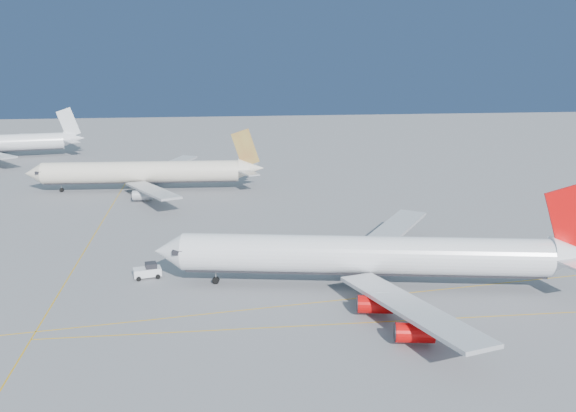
{
  "coord_description": "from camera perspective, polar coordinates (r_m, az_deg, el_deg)",
  "views": [
    {
      "loc": [
        -15.22,
        -95.35,
        38.14
      ],
      "look_at": [
        -0.96,
        26.03,
        7.0
      ],
      "focal_mm": 40.0,
      "sensor_mm": 36.0,
      "label": 1
    }
  ],
  "objects": [
    {
      "name": "pushback_tug",
      "position": [
        110.17,
        -12.34,
        -5.66
      ],
      "size": [
        4.88,
        3.55,
        2.53
      ],
      "rotation": [
        0.0,
        0.0,
        0.22
      ],
      "color": "white",
      "rests_on": "ground"
    },
    {
      "name": "ground",
      "position": [
        103.82,
        2.22,
        -7.27
      ],
      "size": [
        500.0,
        500.0,
        0.0
      ],
      "primitive_type": "plane",
      "color": "slate",
      "rests_on": "ground"
    },
    {
      "name": "airliner_etihad",
      "position": [
        173.73,
        -12.45,
        2.95
      ],
      "size": [
        62.61,
        57.84,
        16.35
      ],
      "rotation": [
        0.0,
        0.0,
        -0.04
      ],
      "color": "beige",
      "rests_on": "ground"
    },
    {
      "name": "airliner_virgin",
      "position": [
        103.21,
        7.6,
        -4.43
      ],
      "size": [
        70.17,
        62.34,
        17.37
      ],
      "rotation": [
        0.0,
        0.0,
        -0.17
      ],
      "color": "white",
      "rests_on": "ground"
    },
    {
      "name": "taxiway_lines",
      "position": [
        108.61,
        -6.04,
        -6.34
      ],
      "size": [
        118.86,
        140.0,
        0.02
      ],
      "color": "#D2970B",
      "rests_on": "ground"
    }
  ]
}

